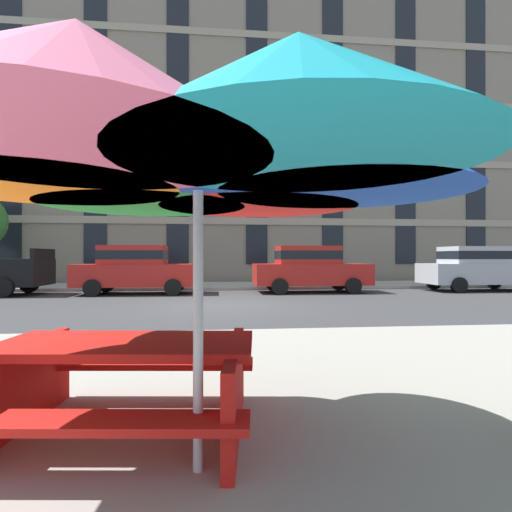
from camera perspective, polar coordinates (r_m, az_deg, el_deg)
name	(u,v)px	position (r m, az deg, el deg)	size (l,w,h in m)	color
ground_plane	(220,305)	(11.44, -5.19, -7.00)	(120.00, 120.00, 0.00)	#38383A
sidewalk_near_patio	(239,478)	(2.70, -2.46, -29.19)	(56.00, 9.00, 0.12)	#9E998E
sidewalk_far	(218,286)	(18.21, -5.46, -4.24)	(56.00, 3.60, 0.12)	#B2ADA3
apartment_building	(217,132)	(27.60, -5.60, 17.24)	(40.02, 12.08, 19.20)	gray
sedan_red	(137,268)	(15.34, -16.72, -1.68)	(4.40, 1.98, 1.78)	#B21E19
sedan_red_midblock	(310,268)	(15.50, 7.69, -1.67)	(4.40, 1.98, 1.78)	#B21E19
sedan_silver	(476,267)	(18.36, 28.98, -1.41)	(4.40, 1.98, 1.78)	#A8AAB2
patio_umbrella	(198,144)	(2.45, -8.27, 15.51)	(3.29, 3.05, 2.38)	silver
picnic_table	(126,380)	(3.14, -18.05, -16.53)	(1.95, 1.70, 0.77)	red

